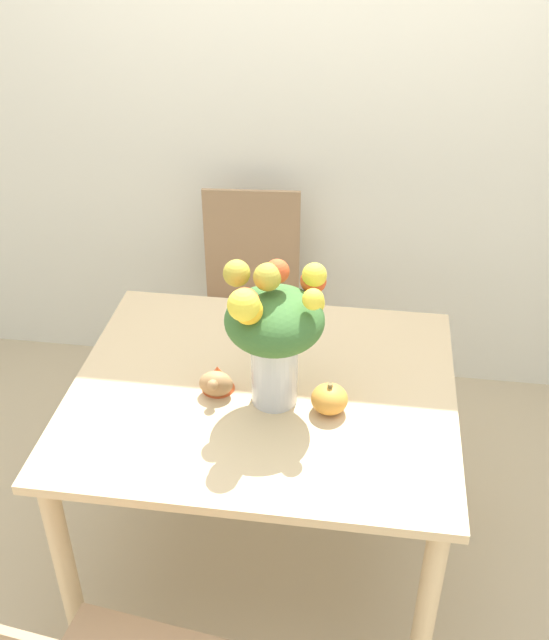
# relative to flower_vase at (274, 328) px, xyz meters

# --- Properties ---
(ground_plane) EXTENTS (12.00, 12.00, 0.00)m
(ground_plane) POSITION_rel_flower_vase_xyz_m (-0.04, 0.05, -1.03)
(ground_plane) COLOR tan
(wall_back) EXTENTS (8.00, 0.06, 2.70)m
(wall_back) POSITION_rel_flower_vase_xyz_m (-0.04, 1.24, 0.32)
(wall_back) COLOR silver
(wall_back) RESTS_ON ground_plane
(dining_table) EXTENTS (1.15, 0.98, 0.77)m
(dining_table) POSITION_rel_flower_vase_xyz_m (-0.04, 0.05, -0.36)
(dining_table) COLOR #D1B284
(dining_table) RESTS_ON ground_plane
(flower_vase) EXTENTS (0.28, 0.28, 0.45)m
(flower_vase) POSITION_rel_flower_vase_xyz_m (0.00, 0.00, 0.00)
(flower_vase) COLOR silver
(flower_vase) RESTS_ON dining_table
(pumpkin) EXTENTS (0.11, 0.11, 0.10)m
(pumpkin) POSITION_rel_flower_vase_xyz_m (0.16, -0.03, -0.21)
(pumpkin) COLOR gold
(pumpkin) RESTS_ON dining_table
(turkey_figurine) EXTENTS (0.10, 0.13, 0.08)m
(turkey_figurine) POSITION_rel_flower_vase_xyz_m (-0.17, 0.02, -0.21)
(turkey_figurine) COLOR #A87A4C
(turkey_figurine) RESTS_ON dining_table
(dining_chair_near_window) EXTENTS (0.45, 0.45, 0.97)m
(dining_chair_near_window) POSITION_rel_flower_vase_xyz_m (-0.23, 0.93, -0.53)
(dining_chair_near_window) COLOR #9E7A56
(dining_chair_near_window) RESTS_ON ground_plane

